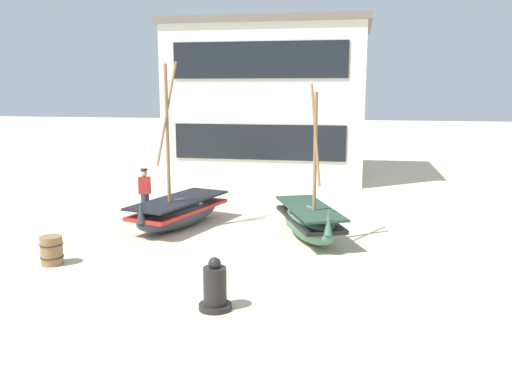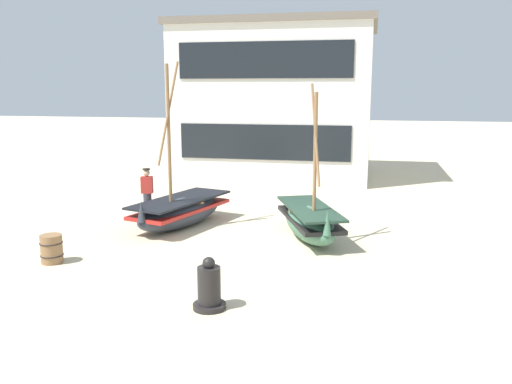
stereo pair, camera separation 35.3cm
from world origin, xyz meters
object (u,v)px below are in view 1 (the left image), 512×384
object	(u,v)px
fishing_boat_near_left	(309,221)
wooden_barrel	(52,250)
fishing_boat_centre_large	(179,211)
fisherman_by_hull	(145,195)
harbor_building_main	(271,100)
capstan_winch	(215,288)

from	to	relation	value
fishing_boat_near_left	wooden_barrel	size ratio (longest dim) A/B	6.17
fishing_boat_near_left	fishing_boat_centre_large	bearing A→B (deg)	171.82
fisherman_by_hull	wooden_barrel	xyz separation A→B (m)	(-0.54, -4.58, -0.48)
fishing_boat_near_left	fisherman_by_hull	distance (m)	5.50
fishing_boat_near_left	wooden_barrel	distance (m)	6.83
fishing_boat_near_left	harbor_building_main	xyz separation A→B (m)	(-2.93, 11.31, 3.09)
capstan_winch	wooden_barrel	size ratio (longest dim) A/B	1.48
fisherman_by_hull	wooden_barrel	distance (m)	4.63
fisherman_by_hull	harbor_building_main	distance (m)	10.80
fishing_boat_centre_large	capstan_winch	xyz separation A→B (m)	(2.71, -5.86, -0.09)
capstan_winch	wooden_barrel	bearing A→B (deg)	157.81
wooden_barrel	fishing_boat_near_left	bearing A→B (deg)	30.00
wooden_barrel	fishing_boat_centre_large	bearing A→B (deg)	65.07
fishing_boat_centre_large	capstan_winch	size ratio (longest dim) A/B	4.78
fishing_boat_near_left	fishing_boat_centre_large	size ratio (longest dim) A/B	0.87
harbor_building_main	fishing_boat_centre_large	bearing A→B (deg)	-95.98
fishing_boat_centre_large	capstan_winch	distance (m)	6.46
wooden_barrel	capstan_winch	bearing A→B (deg)	-22.19
wooden_barrel	harbor_building_main	distance (m)	15.37
fisherman_by_hull	capstan_winch	bearing A→B (deg)	-57.96
fishing_boat_near_left	capstan_winch	world-z (taller)	fishing_boat_near_left
fisherman_by_hull	capstan_winch	world-z (taller)	fisherman_by_hull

